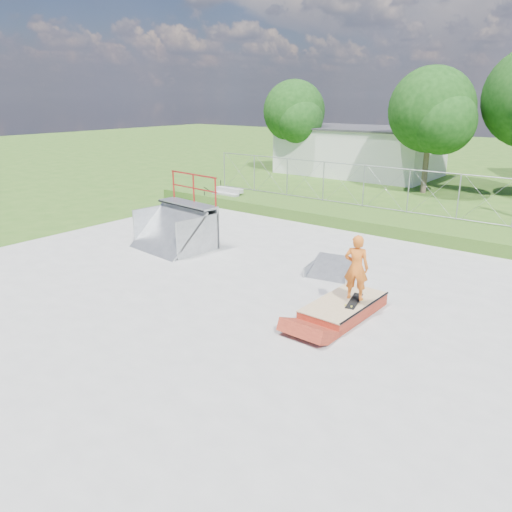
{
  "coord_description": "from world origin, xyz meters",
  "views": [
    {
      "loc": [
        7.44,
        -9.29,
        5.16
      ],
      "look_at": [
        -0.23,
        0.62,
        1.1
      ],
      "focal_mm": 35.0,
      "sensor_mm": 36.0,
      "label": 1
    }
  ],
  "objects_px": {
    "quarter_pipe": "(171,214)",
    "grind_box": "(344,308)",
    "skater": "(356,270)",
    "flat_bank_ramp": "(332,269)"
  },
  "relations": [
    {
      "from": "quarter_pipe",
      "to": "grind_box",
      "type": "bearing_deg",
      "value": -3.56
    },
    {
      "from": "grind_box",
      "to": "skater",
      "type": "height_order",
      "value": "skater"
    },
    {
      "from": "quarter_pipe",
      "to": "skater",
      "type": "height_order",
      "value": "quarter_pipe"
    },
    {
      "from": "grind_box",
      "to": "flat_bank_ramp",
      "type": "distance_m",
      "value": 2.83
    },
    {
      "from": "quarter_pipe",
      "to": "skater",
      "type": "bearing_deg",
      "value": -2.96
    },
    {
      "from": "grind_box",
      "to": "quarter_pipe",
      "type": "xyz_separation_m",
      "value": [
        -7.4,
        1.27,
        1.08
      ]
    },
    {
      "from": "skater",
      "to": "grind_box",
      "type": "bearing_deg",
      "value": -5.99
    },
    {
      "from": "grind_box",
      "to": "flat_bank_ramp",
      "type": "relative_size",
      "value": 1.71
    },
    {
      "from": "grind_box",
      "to": "skater",
      "type": "relative_size",
      "value": 1.54
    },
    {
      "from": "quarter_pipe",
      "to": "flat_bank_ramp",
      "type": "bearing_deg",
      "value": 16.46
    }
  ]
}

